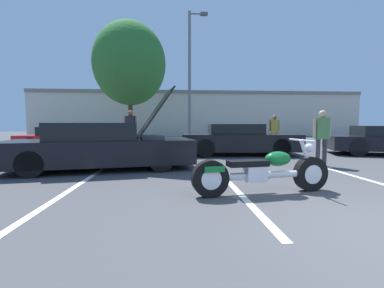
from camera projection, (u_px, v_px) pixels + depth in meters
name	position (u px, v px, depth m)	size (l,w,h in m)	color
parking_stripe_foreground	(71.00, 189.00, 4.77)	(0.12, 4.80, 0.01)	white
parking_stripe_middle	(233.00, 186.00, 5.00)	(0.12, 4.80, 0.01)	white
parking_stripe_back	(381.00, 184.00, 5.22)	(0.12, 4.80, 0.01)	white
far_building	(198.00, 113.00, 26.47)	(32.00, 4.20, 4.40)	beige
light_pole	(191.00, 72.00, 16.01)	(1.21, 0.28, 8.12)	slate
tree_background	(130.00, 64.00, 18.56)	(5.20, 5.20, 8.56)	brown
motorcycle	(262.00, 172.00, 4.46)	(2.53, 0.72, 0.95)	black
show_car_hood_open	(103.00, 147.00, 6.86)	(4.99, 2.50, 2.18)	black
parked_car_left_row	(69.00, 138.00, 12.24)	(4.40, 2.17, 1.08)	red
parked_car_mid_row	(238.00, 140.00, 10.17)	(4.57, 2.24, 1.21)	black
spectator_near_motorcycle	(274.00, 129.00, 12.66)	(0.52, 0.21, 1.63)	#333338
spectator_by_show_car	(131.00, 127.00, 11.04)	(0.52, 0.24, 1.80)	gray
spectator_midground	(322.00, 133.00, 7.35)	(0.52, 0.21, 1.61)	#333338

